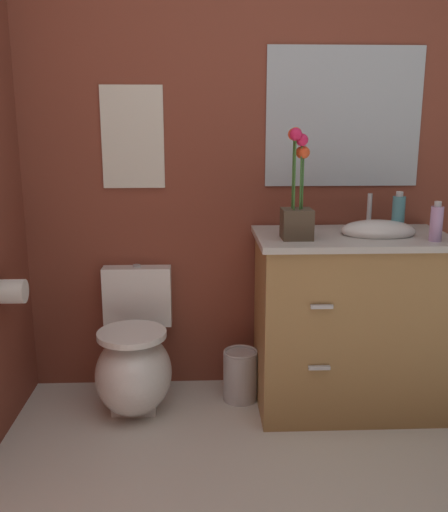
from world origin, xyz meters
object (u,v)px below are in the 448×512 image
object	(u,v)px
wall_poster	(133,137)
toilet_paper_roll	(13,291)
flower_vase	(297,201)
trash_bin	(240,375)
wall_mirror	(344,117)
toilet	(135,361)
vanity_cabinet	(349,320)
lotion_bottle	(398,213)
soap_bottle	(436,223)

from	to	relation	value
wall_poster	toilet_paper_roll	xyz separation A→B (m)	(-0.51, -0.46, -0.67)
flower_vase	wall_poster	bearing A→B (deg)	154.29
trash_bin	toilet_paper_roll	world-z (taller)	toilet_paper_roll
wall_mirror	toilet_paper_roll	bearing A→B (deg)	-163.70
trash_bin	flower_vase	bearing A→B (deg)	-33.20
flower_vase	toilet_paper_roll	bearing A→B (deg)	-176.24
wall_poster	wall_mirror	distance (m)	1.08
trash_bin	toilet	bearing A→B (deg)	-174.87
vanity_cabinet	lotion_bottle	size ratio (longest dim) A/B	5.41
toilet_paper_roll	wall_mirror	bearing A→B (deg)	16.30
flower_vase	wall_poster	distance (m)	0.92
vanity_cabinet	flower_vase	size ratio (longest dim) A/B	2.11
soap_bottle	trash_bin	world-z (taller)	soap_bottle
toilet	wall_poster	size ratio (longest dim) A/B	1.34
flower_vase	toilet	bearing A→B (deg)	171.95
trash_bin	toilet_paper_roll	distance (m)	1.21
soap_bottle	trash_bin	xyz separation A→B (m)	(-0.87, 0.24, -0.84)
vanity_cabinet	soap_bottle	xyz separation A→B (m)	(0.33, -0.16, 0.52)
flower_vase	soap_bottle	bearing A→B (deg)	-7.23
wall_poster	soap_bottle	bearing A→B (deg)	-17.98
wall_poster	toilet_paper_roll	bearing A→B (deg)	-137.60
lotion_bottle	toilet	bearing A→B (deg)	-177.89
wall_poster	toilet_paper_roll	world-z (taller)	wall_poster
soap_bottle	wall_poster	size ratio (longest dim) A/B	0.36
wall_poster	flower_vase	bearing A→B (deg)	-25.71
toilet_paper_roll	soap_bottle	bearing A→B (deg)	0.17
vanity_cabinet	wall_poster	size ratio (longest dim) A/B	2.09
flower_vase	lotion_bottle	xyz separation A→B (m)	(0.53, 0.16, -0.09)
soap_bottle	lotion_bottle	size ratio (longest dim) A/B	0.92
toilet	soap_bottle	xyz separation A→B (m)	(1.41, -0.19, 0.73)
flower_vase	soap_bottle	world-z (taller)	flower_vase
soap_bottle	trash_bin	distance (m)	1.23
toilet	toilet_paper_roll	distance (m)	0.70
lotion_bottle	toilet_paper_roll	xyz separation A→B (m)	(-1.83, -0.24, -0.31)
flower_vase	lotion_bottle	bearing A→B (deg)	16.71
vanity_cabinet	lotion_bottle	distance (m)	0.58
trash_bin	wall_poster	xyz separation A→B (m)	(-0.54, 0.22, 1.21)
trash_bin	lotion_bottle	bearing A→B (deg)	-0.01
vanity_cabinet	toilet_paper_roll	xyz separation A→B (m)	(-1.59, -0.17, 0.22)
flower_vase	toilet_paper_roll	xyz separation A→B (m)	(-1.29, -0.09, -0.39)
wall_mirror	wall_poster	bearing A→B (deg)	180.00
vanity_cabinet	flower_vase	world-z (taller)	flower_vase
vanity_cabinet	flower_vase	bearing A→B (deg)	-163.94
trash_bin	wall_mirror	xyz separation A→B (m)	(0.54, 0.22, 1.31)
toilet	trash_bin	bearing A→B (deg)	5.13
vanity_cabinet	wall_mirror	distance (m)	1.03
wall_poster	wall_mirror	xyz separation A→B (m)	(1.08, 0.00, 0.10)
soap_bottle	wall_poster	xyz separation A→B (m)	(-1.41, 0.46, 0.37)
toilet	vanity_cabinet	distance (m)	1.10
toilet_paper_roll	wall_poster	bearing A→B (deg)	42.40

